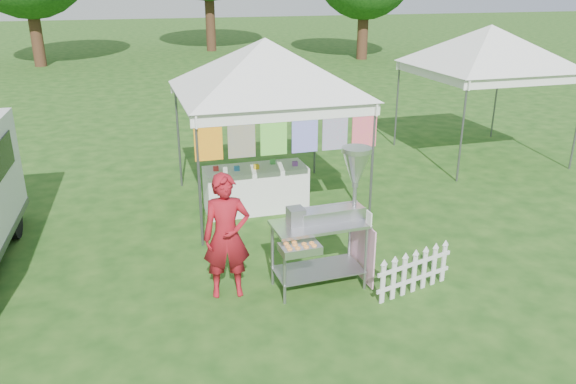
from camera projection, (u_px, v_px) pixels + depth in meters
name	position (u px, v px, depth m)	size (l,w,h in m)	color
ground	(335.00, 299.00, 7.33)	(120.00, 120.00, 0.00)	#194213
canopy_main	(265.00, 38.00, 9.41)	(4.24, 4.24, 3.45)	#59595E
canopy_right	(492.00, 25.00, 12.23)	(4.24, 4.24, 3.45)	#59595E
donut_cart	(334.00, 209.00, 7.29)	(1.36, 0.98, 1.90)	gray
vendor	(227.00, 236.00, 7.16)	(0.61, 0.40, 1.67)	maroon
picket_fence	(414.00, 272.00, 7.40)	(1.22, 0.35, 0.56)	silver
display_table	(256.00, 189.00, 10.05)	(1.80, 0.70, 0.80)	white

